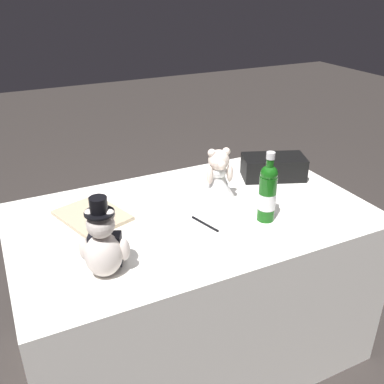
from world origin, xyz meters
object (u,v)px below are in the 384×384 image
teddy_bear_groom (104,245)px  gift_case_black (273,167)px  champagne_bottle (268,192)px  signing_pen (204,223)px  guestbook (92,216)px  teddy_bear_bride (217,176)px

teddy_bear_groom → gift_case_black: 1.03m
champagne_bottle → signing_pen: champagne_bottle is taller
guestbook → gift_case_black: bearing=-18.2°
guestbook → signing_pen: bearing=-51.3°
gift_case_black → signing_pen: bearing=-153.8°
teddy_bear_bride → guestbook: teddy_bear_bride is taller
teddy_bear_bride → champagne_bottle: champagne_bottle is taller
gift_case_black → teddy_bear_groom: bearing=-158.0°
gift_case_black → guestbook: (-0.90, -0.00, -0.05)m
teddy_bear_bride → signing_pen: bearing=-131.2°
signing_pen → teddy_bear_bride: bearing=48.8°
teddy_bear_groom → guestbook: 0.40m
champagne_bottle → guestbook: champagne_bottle is taller
signing_pen → gift_case_black: bearing=26.2°
teddy_bear_groom → signing_pen: bearing=16.7°
teddy_bear_bride → signing_pen: teddy_bear_bride is taller
champagne_bottle → signing_pen: size_ratio=1.92×
teddy_bear_groom → champagne_bottle: 0.68m
teddy_bear_groom → guestbook: size_ratio=1.01×
champagne_bottle → signing_pen: 0.28m
champagne_bottle → gift_case_black: 0.43m
gift_case_black → guestbook: 0.90m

